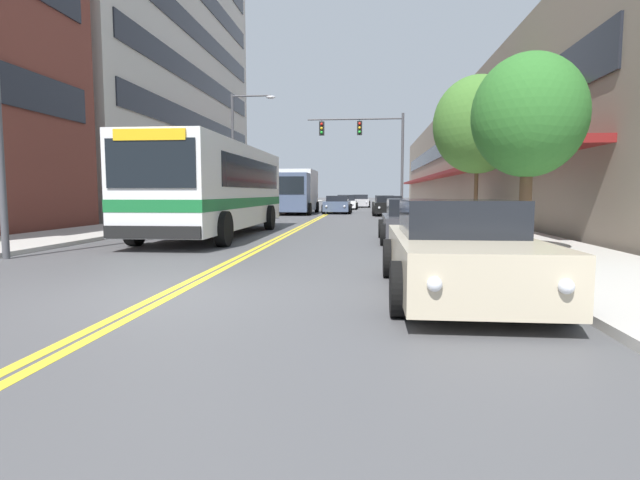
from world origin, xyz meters
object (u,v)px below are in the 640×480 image
(car_champagne_parked_right_foreground, at_px, (458,251))
(car_black_parked_right_far, at_px, (389,206))
(box_truck, at_px, (297,191))
(city_bus, at_px, (217,186))
(car_white_moving_second, at_px, (346,203))
(traffic_signal_mast, at_px, (370,143))
(fire_hydrant, at_px, (463,224))
(car_red_parked_left_mid, at_px, (269,205))
(street_lamp_left_far, at_px, (240,143))
(street_tree_right_near, at_px, (529,116))
(street_tree_right_mid, at_px, (478,125))
(street_lamp_left_near, at_px, (7,30))
(car_dark_grey_parked_right_mid, at_px, (413,222))
(car_slate_blue_moving_lead, at_px, (337,205))
(car_beige_parked_right_end, at_px, (384,203))
(car_silver_moving_third, at_px, (360,201))

(car_champagne_parked_right_foreground, bearing_deg, car_black_parked_right_far, 89.94)
(box_truck, bearing_deg, city_bus, -90.62)
(car_black_parked_right_far, distance_m, car_white_moving_second, 13.03)
(car_champagne_parked_right_foreground, distance_m, traffic_signal_mast, 27.08)
(car_white_moving_second, bearing_deg, box_truck, -105.90)
(city_bus, height_order, fire_hydrant, city_bus)
(car_black_parked_right_far, distance_m, traffic_signal_mast, 4.43)
(car_red_parked_left_mid, height_order, car_champagne_parked_right_foreground, car_champagne_parked_right_foreground)
(street_lamp_left_far, height_order, street_tree_right_near, street_lamp_left_far)
(street_lamp_left_far, relative_size, street_tree_right_mid, 1.19)
(car_champagne_parked_right_foreground, relative_size, street_tree_right_near, 1.06)
(city_bus, distance_m, street_lamp_left_near, 7.92)
(car_dark_grey_parked_right_mid, xyz_separation_m, car_black_parked_right_far, (-0.03, 18.43, 0.02))
(box_truck, distance_m, traffic_signal_mast, 6.33)
(car_champagne_parked_right_foreground, distance_m, car_slate_blue_moving_lead, 29.74)
(traffic_signal_mast, bearing_deg, car_champagne_parked_right_foreground, -87.32)
(car_beige_parked_right_end, height_order, box_truck, box_truck)
(street_lamp_left_far, distance_m, street_tree_right_near, 21.58)
(street_lamp_left_far, bearing_deg, car_slate_blue_moving_lead, 51.33)
(car_dark_grey_parked_right_mid, relative_size, street_tree_right_near, 0.94)
(car_dark_grey_parked_right_mid, relative_size, fire_hydrant, 5.36)
(car_red_parked_left_mid, bearing_deg, street_lamp_left_near, -91.16)
(city_bus, bearing_deg, street_tree_right_mid, 24.41)
(car_champagne_parked_right_foreground, distance_m, car_beige_parked_right_end, 38.93)
(box_truck, height_order, street_lamp_left_near, street_lamp_left_near)
(street_tree_right_near, height_order, street_tree_right_mid, street_tree_right_mid)
(car_slate_blue_moving_lead, relative_size, box_truck, 0.66)
(car_champagne_parked_right_foreground, height_order, traffic_signal_mast, traffic_signal_mast)
(fire_hydrant, bearing_deg, box_truck, 112.43)
(car_white_moving_second, relative_size, street_tree_right_mid, 0.75)
(car_red_parked_left_mid, bearing_deg, street_tree_right_near, -66.12)
(car_black_parked_right_far, xyz_separation_m, street_tree_right_near, (2.22, -22.26, 2.60))
(car_black_parked_right_far, distance_m, fire_hydrant, 18.06)
(car_champagne_parked_right_foreground, xyz_separation_m, street_lamp_left_far, (-9.17, 22.58, 3.87))
(traffic_signal_mast, bearing_deg, street_lamp_left_far, -152.42)
(car_white_moving_second, xyz_separation_m, car_silver_moving_third, (1.19, 6.26, 0.02))
(city_bus, bearing_deg, car_beige_parked_right_end, 76.89)
(street_tree_right_near, bearing_deg, car_beige_parked_right_end, 93.53)
(car_slate_blue_moving_lead, relative_size, street_lamp_left_far, 0.63)
(car_silver_moving_third, relative_size, fire_hydrant, 5.46)
(car_champagne_parked_right_foreground, xyz_separation_m, car_beige_parked_right_end, (0.11, 38.93, -0.06))
(box_truck, relative_size, street_lamp_left_far, 0.95)
(car_dark_grey_parked_right_mid, distance_m, fire_hydrant, 1.66)
(car_champagne_parked_right_foreground, xyz_separation_m, box_truck, (-6.47, 28.28, 0.99))
(traffic_signal_mast, bearing_deg, city_bus, -107.77)
(car_red_parked_left_mid, distance_m, box_truck, 2.59)
(city_bus, height_order, street_tree_right_mid, street_tree_right_mid)
(street_lamp_left_near, distance_m, fire_hydrant, 13.04)
(car_red_parked_left_mid, bearing_deg, car_black_parked_right_far, -15.98)
(car_red_parked_left_mid, relative_size, car_champagne_parked_right_foreground, 0.98)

